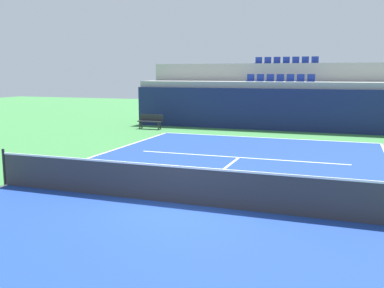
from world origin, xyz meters
TOP-DOWN VIEW (x-y plane):
  - ground_plane at (0.00, 0.00)m, footprint 80.00×80.00m
  - court_surface at (0.00, 0.00)m, footprint 11.00×24.00m
  - baseline_far at (0.00, 11.95)m, footprint 11.00×0.10m
  - sideline_left at (-5.45, 0.00)m, footprint 0.10×24.00m
  - service_line_far at (0.00, 6.40)m, footprint 8.26×0.10m
  - centre_service_line at (0.00, 3.20)m, footprint 0.10×6.40m
  - back_wall at (0.00, 15.04)m, footprint 17.17×0.30m
  - stands_tier_lower at (0.00, 16.39)m, footprint 17.17×2.40m
  - stands_tier_upper at (0.00, 18.79)m, footprint 17.17×2.40m
  - seating_row_lower at (-0.00, 16.49)m, footprint 4.02×0.44m
  - seating_row_upper at (-0.00, 18.89)m, footprint 4.02×0.44m
  - tennis_net at (0.00, 0.00)m, footprint 11.08×0.08m
  - player_bench at (-7.02, 13.30)m, footprint 1.50×0.40m

SIDE VIEW (x-z plane):
  - ground_plane at x=0.00m, z-range 0.00..0.00m
  - court_surface at x=0.00m, z-range 0.00..0.01m
  - baseline_far at x=0.00m, z-range 0.01..0.01m
  - sideline_left at x=-5.45m, z-range 0.01..0.01m
  - service_line_far at x=0.00m, z-range 0.01..0.01m
  - centre_service_line at x=0.00m, z-range 0.01..0.01m
  - player_bench at x=-7.02m, z-range 0.08..0.93m
  - tennis_net at x=0.00m, z-range -0.03..1.04m
  - back_wall at x=0.00m, z-range 0.00..2.39m
  - stands_tier_lower at x=0.00m, z-range 0.00..2.76m
  - stands_tier_upper at x=0.00m, z-range 0.00..3.86m
  - seating_row_lower at x=0.00m, z-range 2.66..3.10m
  - seating_row_upper at x=0.00m, z-range 3.76..4.20m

